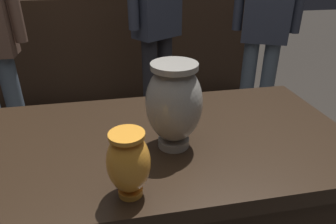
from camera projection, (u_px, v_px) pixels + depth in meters
back_display_shelf at (124, 49)px, 3.03m from camera, size 2.60×0.40×0.99m
vase_centerpiece at (174, 103)px, 0.86m from camera, size 0.16×0.16×0.26m
vase_tall_behind at (129, 162)px, 0.69m from camera, size 0.10×0.10×0.17m
visitor_center_back at (157, 14)px, 2.09m from camera, size 0.40×0.33×1.63m
visitor_near_right at (266, 22)px, 2.18m from camera, size 0.43×0.30×1.52m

